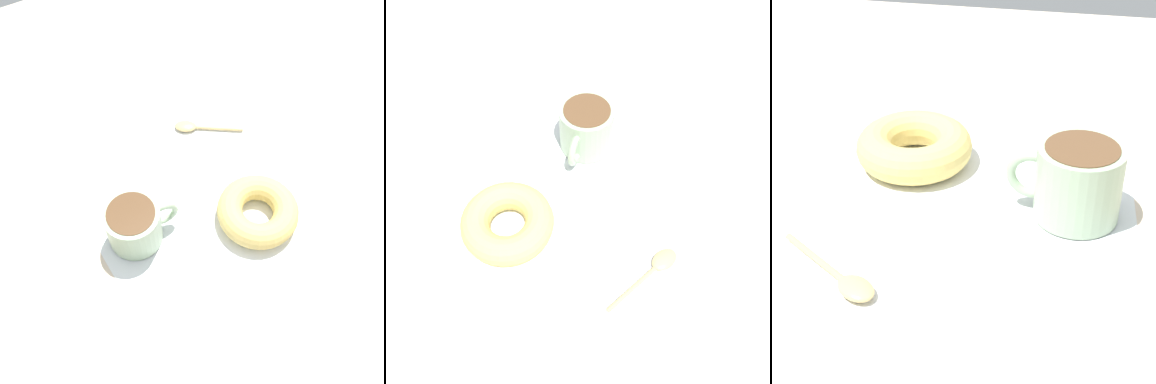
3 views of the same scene
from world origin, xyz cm
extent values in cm
cube|color=beige|center=(0.00, 0.00, -1.00)|extent=(120.00, 120.00, 2.00)
cube|color=white|center=(-0.14, 2.18, 0.15)|extent=(32.55, 32.55, 0.30)
cylinder|color=#9EB793|center=(-1.49, 12.24, 3.73)|extent=(7.70, 7.70, 6.85)
cylinder|color=brown|center=(-1.49, 12.24, 6.95)|extent=(6.50, 6.50, 0.60)
torus|color=#9EB793|center=(-1.93, 8.03, 3.73)|extent=(1.39, 4.81, 4.74)
torus|color=#E5C66B|center=(-7.60, -4.44, 2.15)|extent=(11.80, 11.80, 3.70)
ellipsoid|color=#D8B772|center=(12.38, -3.84, 0.75)|extent=(4.00, 4.33, 0.90)
cylinder|color=#D8B772|center=(9.45, -8.20, 0.58)|extent=(5.36, 7.57, 0.56)
camera|label=1|loc=(-28.39, 18.59, 56.20)|focal=40.00mm
camera|label=2|loc=(7.77, -28.36, 48.80)|focal=40.00mm
camera|label=3|loc=(47.07, 11.58, 34.27)|focal=60.00mm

